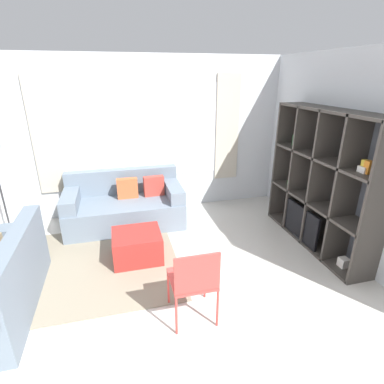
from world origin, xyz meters
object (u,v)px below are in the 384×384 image
Objects in this scene: folding_chair at (194,279)px; ottoman at (137,246)px; shelving_unit at (323,183)px; couch_main at (125,206)px.

ottoman is at bearing -69.97° from folding_chair.
shelving_unit reaches higher than ottoman.
shelving_unit is 2.45m from folding_chair.
shelving_unit is 1.06× the size of couch_main.
ottoman is 1.39m from folding_chair.
couch_main is at bearing 94.88° from ottoman.
folding_chair reaches higher than ottoman.
folding_chair is at bearing -76.88° from couch_main.
ottoman is (0.10, -1.14, -0.12)m from couch_main.
folding_chair is at bearing -153.87° from shelving_unit.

